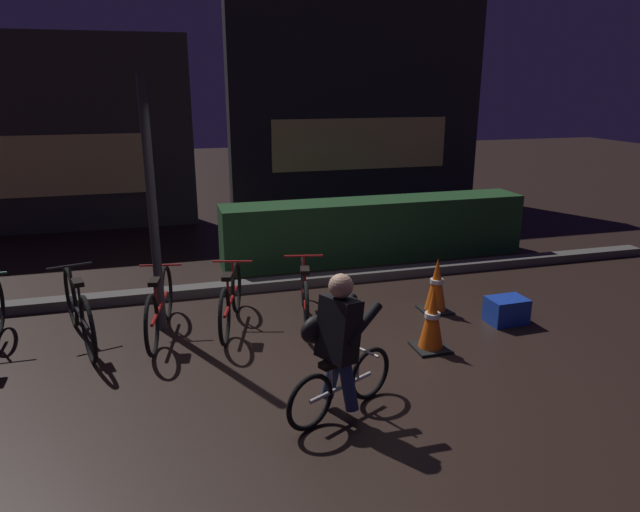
# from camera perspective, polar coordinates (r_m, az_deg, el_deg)

# --- Properties ---
(ground_plane) EXTENTS (40.00, 40.00, 0.00)m
(ground_plane) POSITION_cam_1_polar(r_m,az_deg,el_deg) (5.92, -0.29, -10.15)
(ground_plane) COLOR black
(sidewalk_curb) EXTENTS (12.00, 0.24, 0.12)m
(sidewalk_curb) POSITION_cam_1_polar(r_m,az_deg,el_deg) (7.88, -4.56, -2.72)
(sidewalk_curb) COLOR #56544F
(sidewalk_curb) RESTS_ON ground
(hedge_row) EXTENTS (4.80, 0.70, 0.95)m
(hedge_row) POSITION_cam_1_polar(r_m,az_deg,el_deg) (9.07, 5.47, 2.63)
(hedge_row) COLOR #214723
(hedge_row) RESTS_ON ground
(storefront_left) EXTENTS (5.11, 0.54, 3.55)m
(storefront_left) POSITION_cam_1_polar(r_m,az_deg,el_deg) (11.77, -25.26, 10.77)
(storefront_left) COLOR #383330
(storefront_left) RESTS_ON ground
(storefront_right) EXTENTS (5.68, 0.54, 4.90)m
(storefront_right) POSITION_cam_1_polar(r_m,az_deg,el_deg) (13.03, 3.78, 15.69)
(storefront_right) COLOR #262328
(storefront_right) RESTS_ON ground
(street_post) EXTENTS (0.10, 0.10, 2.77)m
(street_post) POSITION_cam_1_polar(r_m,az_deg,el_deg) (6.42, -16.27, 4.45)
(street_post) COLOR #2D2D33
(street_post) RESTS_ON ground
(parked_bike_left_mid) EXTENTS (0.55, 1.68, 0.80)m
(parked_bike_left_mid) POSITION_cam_1_polar(r_m,az_deg,el_deg) (6.65, -22.77, -5.05)
(parked_bike_left_mid) COLOR black
(parked_bike_left_mid) RESTS_ON ground
(parked_bike_center_left) EXTENTS (0.46, 1.59, 0.74)m
(parked_bike_center_left) POSITION_cam_1_polar(r_m,az_deg,el_deg) (6.55, -15.61, -4.85)
(parked_bike_center_left) COLOR black
(parked_bike_center_left) RESTS_ON ground
(parked_bike_center_right) EXTENTS (0.52, 1.51, 0.71)m
(parked_bike_center_right) POSITION_cam_1_polar(r_m,az_deg,el_deg) (6.61, -8.83, -4.31)
(parked_bike_center_right) COLOR black
(parked_bike_center_right) RESTS_ON ground
(parked_bike_right_mid) EXTENTS (0.47, 1.55, 0.72)m
(parked_bike_right_mid) POSITION_cam_1_polar(r_m,az_deg,el_deg) (6.71, -1.53, -3.75)
(parked_bike_right_mid) COLOR black
(parked_bike_right_mid) RESTS_ON ground
(traffic_cone_near) EXTENTS (0.36, 0.36, 0.67)m
(traffic_cone_near) POSITION_cam_1_polar(r_m,az_deg,el_deg) (6.11, 11.04, -6.26)
(traffic_cone_near) COLOR black
(traffic_cone_near) RESTS_ON ground
(traffic_cone_far) EXTENTS (0.36, 0.36, 0.68)m
(traffic_cone_far) POSITION_cam_1_polar(r_m,az_deg,el_deg) (7.11, 11.47, -2.89)
(traffic_cone_far) COLOR black
(traffic_cone_far) RESTS_ON ground
(blue_crate) EXTENTS (0.45, 0.33, 0.30)m
(blue_crate) POSITION_cam_1_polar(r_m,az_deg,el_deg) (7.05, 17.99, -5.14)
(blue_crate) COLOR #193DB7
(blue_crate) RESTS_ON ground
(cyclist) EXTENTS (1.08, 0.59, 1.25)m
(cyclist) POSITION_cam_1_polar(r_m,az_deg,el_deg) (4.76, 1.74, -8.80)
(cyclist) COLOR black
(cyclist) RESTS_ON ground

